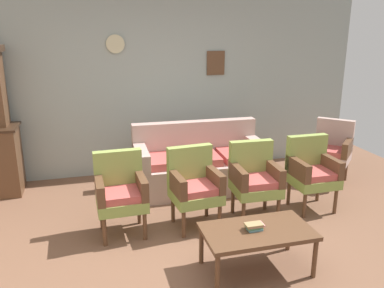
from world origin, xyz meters
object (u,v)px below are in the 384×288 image
(armchair_row_middle, at_px, (194,184))
(armchair_near_couch_end, at_px, (312,170))
(floral_couch, at_px, (199,166))
(wingback_chair_by_fireplace, at_px, (331,148))
(armchair_by_doorway, at_px, (255,177))
(coffee_table, at_px, (257,234))
(book_stack_on_table, at_px, (254,226))
(armchair_near_cabinet, at_px, (121,190))

(armchair_row_middle, height_order, armchair_near_couch_end, same)
(floral_couch, xyz_separation_m, wingback_chair_by_fireplace, (1.91, -0.24, 0.17))
(armchair_row_middle, bearing_deg, floral_couch, 70.91)
(armchair_by_doorway, bearing_deg, wingback_chair_by_fireplace, 26.51)
(floral_couch, xyz_separation_m, armchair_near_couch_end, (1.16, -0.96, 0.17))
(armchair_row_middle, height_order, coffee_table, armchair_row_middle)
(floral_couch, height_order, armchair_by_doorway, same)
(floral_couch, relative_size, wingback_chair_by_fireplace, 2.00)
(floral_couch, relative_size, book_stack_on_table, 10.19)
(armchair_near_cabinet, bearing_deg, floral_couch, 40.22)
(book_stack_on_table, bearing_deg, wingback_chair_by_fireplace, 41.90)
(armchair_by_doorway, bearing_deg, armchair_row_middle, -178.68)
(floral_couch, xyz_separation_m, book_stack_on_table, (-0.07, -2.02, 0.13))
(floral_couch, relative_size, armchair_row_middle, 2.00)
(floral_couch, relative_size, coffee_table, 1.80)
(armchair_near_cabinet, height_order, book_stack_on_table, armchair_near_cabinet)
(floral_couch, height_order, armchair_near_couch_end, same)
(wingback_chair_by_fireplace, relative_size, book_stack_on_table, 5.09)
(floral_couch, bearing_deg, armchair_by_doorway, -69.39)
(floral_couch, bearing_deg, book_stack_on_table, -91.86)
(coffee_table, bearing_deg, book_stack_on_table, 163.74)
(wingback_chair_by_fireplace, xyz_separation_m, coffee_table, (-1.95, -1.79, -0.12))
(armchair_near_couch_end, height_order, wingback_chair_by_fireplace, same)
(armchair_by_doorway, bearing_deg, armchair_near_couch_end, 3.38)
(armchair_by_doorway, xyz_separation_m, book_stack_on_table, (-0.45, -1.01, -0.04))
(floral_couch, height_order, armchair_row_middle, same)
(armchair_row_middle, height_order, book_stack_on_table, armchair_row_middle)
(armchair_by_doorway, relative_size, book_stack_on_table, 5.09)
(armchair_near_couch_end, relative_size, coffee_table, 0.90)
(armchair_near_cabinet, xyz_separation_m, armchair_by_doorway, (1.55, -0.02, 0.00))
(armchair_near_cabinet, height_order, armchair_row_middle, same)
(wingback_chair_by_fireplace, bearing_deg, armchair_near_couch_end, -136.48)
(wingback_chair_by_fireplace, bearing_deg, coffee_table, -137.52)
(armchair_by_doorway, bearing_deg, book_stack_on_table, -113.77)
(armchair_near_cabinet, distance_m, armchair_near_couch_end, 2.32)
(armchair_row_middle, xyz_separation_m, armchair_near_couch_end, (1.51, 0.06, 0.00))
(armchair_near_couch_end, bearing_deg, wingback_chair_by_fireplace, 43.52)
(armchair_near_couch_end, xyz_separation_m, wingback_chair_by_fireplace, (0.76, 0.72, 0.00))
(armchair_near_cabinet, bearing_deg, armchair_near_couch_end, 0.56)
(coffee_table, bearing_deg, armchair_row_middle, 107.70)
(armchair_near_cabinet, relative_size, wingback_chair_by_fireplace, 1.00)
(book_stack_on_table, bearing_deg, armchair_near_couch_end, 40.86)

